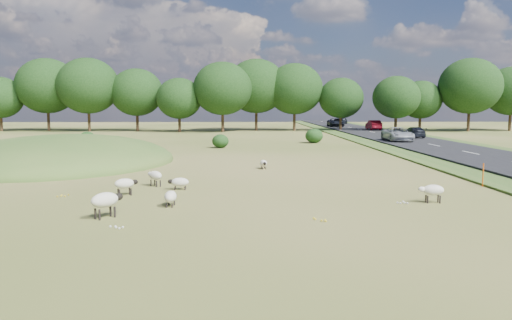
{
  "coord_description": "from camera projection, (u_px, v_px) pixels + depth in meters",
  "views": [
    {
      "loc": [
        1.36,
        -24.52,
        4.13
      ],
      "look_at": [
        2.0,
        4.0,
        1.0
      ],
      "focal_mm": 35.0,
      "sensor_mm": 36.0,
      "label": 1
    }
  ],
  "objects": [
    {
      "name": "shrubs",
      "position": [
        229.0,
        138.0,
        52.82
      ],
      "size": [
        26.35,
        7.88,
        1.59
      ],
      "color": "black",
      "rests_on": "ground"
    },
    {
      "name": "mound",
      "position": [
        62.0,
        162.0,
        36.45
      ],
      "size": [
        16.0,
        20.0,
        4.0
      ],
      "primitive_type": "ellipsoid",
      "color": "#33561E",
      "rests_on": "ground"
    },
    {
      "name": "sheep_5",
      "position": [
        171.0,
        197.0,
        20.47
      ],
      "size": [
        0.51,
        1.12,
        0.64
      ],
      "rotation": [
        0.0,
        0.0,
        1.55
      ],
      "color": "beige",
      "rests_on": "ground"
    },
    {
      "name": "ground",
      "position": [
        230.0,
        152.0,
        44.66
      ],
      "size": [
        160.0,
        160.0,
        0.0
      ],
      "primitive_type": "plane",
      "color": "#42571B",
      "rests_on": "ground"
    },
    {
      "name": "marker_post",
      "position": [
        483.0,
        175.0,
        25.4
      ],
      "size": [
        0.06,
        0.06,
        1.2
      ],
      "primitive_type": "cylinder",
      "color": "#D8590C",
      "rests_on": "ground"
    },
    {
      "name": "car_1",
      "position": [
        336.0,
        122.0,
        91.75
      ],
      "size": [
        2.53,
        5.49,
        1.53
      ],
      "primitive_type": "imported",
      "color": "black",
      "rests_on": "road"
    },
    {
      "name": "car_3",
      "position": [
        398.0,
        134.0,
        54.5
      ],
      "size": [
        2.47,
        5.36,
        1.49
      ],
      "primitive_type": "imported",
      "color": "#ACB0B4",
      "rests_on": "road"
    },
    {
      "name": "car_2",
      "position": [
        341.0,
        120.0,
        106.28
      ],
      "size": [
        2.03,
        4.99,
        1.45
      ],
      "primitive_type": "imported",
      "rotation": [
        0.0,
        0.0,
        3.14
      ],
      "color": "black",
      "rests_on": "road"
    },
    {
      "name": "car_0",
      "position": [
        374.0,
        125.0,
        79.48
      ],
      "size": [
        1.62,
        4.64,
        1.53
      ],
      "primitive_type": "imported",
      "rotation": [
        0.0,
        0.0,
        3.14
      ],
      "color": "maroon",
      "rests_on": "road"
    },
    {
      "name": "treeline",
      "position": [
        230.0,
        90.0,
        79.14
      ],
      "size": [
        96.28,
        14.66,
        11.7
      ],
      "color": "black",
      "rests_on": "ground"
    },
    {
      "name": "sheep_6",
      "position": [
        106.0,
        200.0,
        18.29
      ],
      "size": [
        1.19,
        1.27,
        0.96
      ],
      "rotation": [
        0.0,
        0.0,
        0.85
      ],
      "color": "beige",
      "rests_on": "ground"
    },
    {
      "name": "sheep_2",
      "position": [
        179.0,
        182.0,
        24.48
      ],
      "size": [
        1.03,
        0.46,
        0.6
      ],
      "rotation": [
        0.0,
        0.0,
        3.13
      ],
      "color": "beige",
      "rests_on": "ground"
    },
    {
      "name": "road",
      "position": [
        414.0,
        142.0,
        55.03
      ],
      "size": [
        8.0,
        150.0,
        0.25
      ],
      "primitive_type": "cube",
      "color": "black",
      "rests_on": "ground"
    },
    {
      "name": "sheep_4",
      "position": [
        264.0,
        163.0,
        32.52
      ],
      "size": [
        0.56,
        1.04,
        0.59
      ],
      "rotation": [
        0.0,
        0.0,
        4.85
      ],
      "color": "beige",
      "rests_on": "ground"
    },
    {
      "name": "sheep_0",
      "position": [
        125.0,
        184.0,
        22.87
      ],
      "size": [
        1.12,
        0.88,
        0.8
      ],
      "rotation": [
        0.0,
        0.0,
        0.53
      ],
      "color": "beige",
      "rests_on": "ground"
    },
    {
      "name": "sheep_3",
      "position": [
        155.0,
        176.0,
        25.52
      ],
      "size": [
        1.0,
        1.04,
        0.79
      ],
      "rotation": [
        0.0,
        0.0,
        2.32
      ],
      "color": "beige",
      "rests_on": "ground"
    },
    {
      "name": "sheep_1",
      "position": [
        432.0,
        190.0,
        21.14
      ],
      "size": [
        1.09,
        0.49,
        0.79
      ],
      "rotation": [
        0.0,
        0.0,
        3.13
      ],
      "color": "beige",
      "rests_on": "ground"
    },
    {
      "name": "car_4",
      "position": [
        414.0,
        132.0,
        60.47
      ],
      "size": [
        1.79,
        4.41,
        1.28
      ],
      "primitive_type": "imported",
      "rotation": [
        0.0,
        0.0,
        3.14
      ],
      "color": "black",
      "rests_on": "road"
    }
  ]
}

